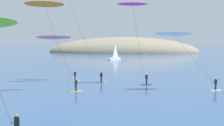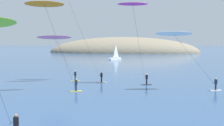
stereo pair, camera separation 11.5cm
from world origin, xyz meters
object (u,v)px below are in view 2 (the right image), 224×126
Objects in this scene: kitesurfer_blue at (69,0)px; kitesurfer_pink at (56,41)px; kitesurfer_orange at (48,13)px; kitesurfer_white at (178,38)px; kitesurfer_magenta at (134,13)px; sailboat_far at (114,58)px.

kitesurfer_pink is at bearing 141.22° from kitesurfer_blue.
kitesurfer_blue is 8.24m from kitesurfer_orange.
kitesurfer_magenta is (-5.91, 4.29, 3.76)m from kitesurfer_white.
kitesurfer_pink is 11.10m from kitesurfer_orange.
kitesurfer_orange is (2.53, -10.22, 3.49)m from kitesurfer_pink.
kitesurfer_blue is 10.05m from kitesurfer_magenta.
kitesurfer_orange is at bearing -168.18° from kitesurfer_white.
sailboat_far is at bearing 105.39° from kitesurfer_white.
sailboat_far is 52.54m from kitesurfer_magenta.
sailboat_far is at bearing 89.30° from kitesurfer_blue.
kitesurfer_magenta is 12.90m from kitesurfer_orange.
kitesurfer_blue reaches higher than kitesurfer_white.
sailboat_far is 48.71m from kitesurfer_pink.
sailboat_far is 57.42m from kitesurfer_white.
kitesurfer_white is (15.15, -55.03, 6.26)m from sailboat_far.
kitesurfer_blue is (-15.76, 4.40, 5.76)m from kitesurfer_white.
kitesurfer_magenta reaches higher than kitesurfer_white.
kitesurfer_magenta is (9.24, -50.74, 10.02)m from sailboat_far.
kitesurfer_white is at bearing -74.61° from sailboat_far.
kitesurfer_magenta is (9.85, -0.11, -2.00)m from kitesurfer_blue.
kitesurfer_magenta is at bearing 36.67° from kitesurfer_orange.
kitesurfer_blue is 7.21m from kitesurfer_pink.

